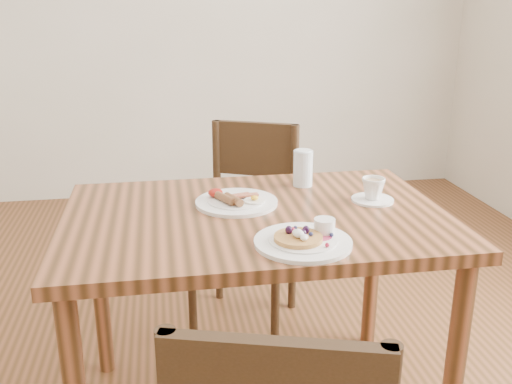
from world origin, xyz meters
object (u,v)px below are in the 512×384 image
(water_glass, at_px, (303,168))
(pancake_plate, at_px, (304,239))
(teacup_saucer, at_px, (373,191))
(chair_far, at_px, (248,216))
(breakfast_plate, at_px, (235,201))
(dining_table, at_px, (256,242))

(water_glass, bearing_deg, pancake_plate, -103.54)
(water_glass, bearing_deg, teacup_saucer, -47.00)
(chair_far, height_order, breakfast_plate, chair_far)
(chair_far, xyz_separation_m, breakfast_plate, (-0.13, -0.55, 0.27))
(dining_table, relative_size, breakfast_plate, 4.44)
(dining_table, height_order, water_glass, water_glass)
(dining_table, height_order, teacup_saucer, teacup_saucer)
(teacup_saucer, bearing_deg, water_glass, 133.00)
(dining_table, distance_m, breakfast_plate, 0.15)
(pancake_plate, bearing_deg, teacup_saucer, 44.51)
(dining_table, relative_size, chair_far, 1.36)
(breakfast_plate, distance_m, water_glass, 0.31)
(pancake_plate, relative_size, teacup_saucer, 1.93)
(chair_far, distance_m, water_glass, 0.53)
(breakfast_plate, bearing_deg, water_glass, 30.73)
(pancake_plate, height_order, water_glass, water_glass)
(breakfast_plate, bearing_deg, pancake_plate, -67.64)
(dining_table, bearing_deg, breakfast_plate, 119.74)
(breakfast_plate, xyz_separation_m, teacup_saucer, (0.46, -0.04, 0.02))
(water_glass, bearing_deg, dining_table, -130.34)
(dining_table, relative_size, water_glass, 9.28)
(chair_far, bearing_deg, dining_table, 107.86)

